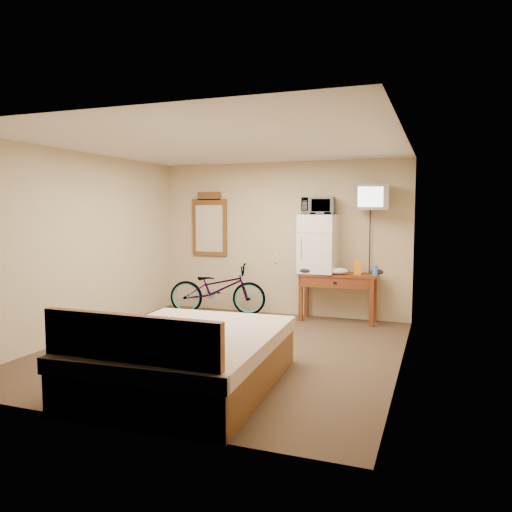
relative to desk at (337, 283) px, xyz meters
name	(u,v)px	position (x,y,z in m)	size (l,w,h in m)	color
room	(224,249)	(-1.01, -2.00, 0.64)	(4.60, 4.64, 2.50)	#3D291E
desk	(337,283)	(0.00, 0.00, 0.00)	(1.21, 0.54, 0.75)	maroon
mini_fridge	(318,244)	(-0.32, 0.04, 0.59)	(0.55, 0.55, 0.90)	white
microwave	(318,206)	(-0.32, 0.04, 1.18)	(0.49, 0.33, 0.27)	white
snack_bag	(358,268)	(0.30, 0.01, 0.24)	(0.10, 0.06, 0.21)	orange
blue_cup	(375,270)	(0.57, -0.01, 0.21)	(0.09, 0.09, 0.15)	#3D7ED1
cloth_cream	(337,271)	(0.01, -0.07, 0.19)	(0.33, 0.25, 0.10)	silver
cloth_dark_a	(306,270)	(-0.46, -0.14, 0.19)	(0.27, 0.20, 0.10)	black
cloth_dark_b	(377,272)	(0.58, 0.05, 0.18)	(0.19, 0.16, 0.09)	black
crt_television	(372,197)	(0.49, 0.02, 1.30)	(0.51, 0.60, 0.38)	black
wall_mirror	(210,225)	(-2.29, 0.27, 0.85)	(0.65, 0.04, 1.10)	brown
bicycle	(217,289)	(-1.98, -0.10, -0.19)	(0.56, 1.61, 0.84)	black
bed	(184,358)	(-0.83, -3.37, -0.32)	(1.77, 2.28, 0.90)	brown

